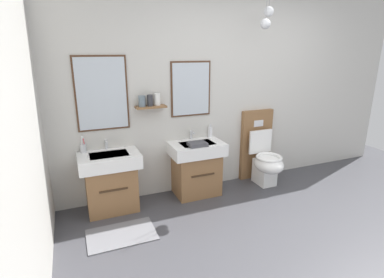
# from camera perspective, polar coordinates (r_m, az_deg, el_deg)

# --- Properties ---
(ground_plane) EXTENTS (6.34, 5.00, 0.10)m
(ground_plane) POSITION_cam_1_polar(r_m,az_deg,el_deg) (3.32, 25.41, -19.28)
(ground_plane) COLOR #3D3D42
(ground_plane) RESTS_ON ground
(wall_back) EXTENTS (5.14, 0.56, 2.74)m
(wall_back) POSITION_cam_1_polar(r_m,az_deg,el_deg) (4.16, 8.84, 10.36)
(wall_back) COLOR beige
(wall_back) RESTS_ON ground
(bath_mat) EXTENTS (0.68, 0.44, 0.01)m
(bath_mat) POSITION_cam_1_polar(r_m,az_deg,el_deg) (3.28, -13.21, -17.25)
(bath_mat) COLOR slate
(bath_mat) RESTS_ON ground
(vanity_sink_left) EXTENTS (0.67, 0.46, 0.69)m
(vanity_sink_left) POSITION_cam_1_polar(r_m,az_deg,el_deg) (3.61, -15.14, -7.47)
(vanity_sink_left) COLOR brown
(vanity_sink_left) RESTS_ON ground
(tap_on_left_sink) EXTENTS (0.03, 0.13, 0.11)m
(tap_on_left_sink) POSITION_cam_1_polar(r_m,az_deg,el_deg) (3.63, -15.95, -0.82)
(tap_on_left_sink) COLOR silver
(tap_on_left_sink) RESTS_ON vanity_sink_left
(vanity_sink_right) EXTENTS (0.67, 0.46, 0.69)m
(vanity_sink_right) POSITION_cam_1_polar(r_m,az_deg,el_deg) (3.86, 0.81, -5.24)
(vanity_sink_right) COLOR brown
(vanity_sink_right) RESTS_ON ground
(tap_on_right_sink) EXTENTS (0.03, 0.13, 0.11)m
(tap_on_right_sink) POSITION_cam_1_polar(r_m,az_deg,el_deg) (3.88, -0.10, 0.95)
(tap_on_right_sink) COLOR silver
(tap_on_right_sink) RESTS_ON vanity_sink_right
(toilet) EXTENTS (0.48, 0.63, 1.00)m
(toilet) POSITION_cam_1_polar(r_m,az_deg,el_deg) (4.32, 13.14, -3.22)
(toilet) COLOR brown
(toilet) RESTS_ON ground
(toothbrush_cup) EXTENTS (0.07, 0.07, 0.20)m
(toothbrush_cup) POSITION_cam_1_polar(r_m,az_deg,el_deg) (3.61, -19.93, -1.58)
(toothbrush_cup) COLOR silver
(toothbrush_cup) RESTS_ON vanity_sink_left
(soap_dispenser) EXTENTS (0.06, 0.06, 0.18)m
(soap_dispenser) POSITION_cam_1_polar(r_m,az_deg,el_deg) (3.98, 3.45, 1.39)
(soap_dispenser) COLOR white
(soap_dispenser) RESTS_ON vanity_sink_right
(folded_hand_towel) EXTENTS (0.22, 0.16, 0.04)m
(folded_hand_towel) POSITION_cam_1_polar(r_m,az_deg,el_deg) (3.62, 1.05, -1.00)
(folded_hand_towel) COLOR #47474C
(folded_hand_towel) RESTS_ON vanity_sink_right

